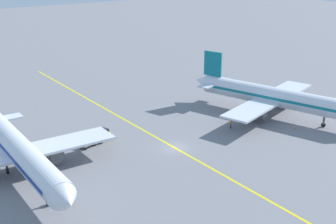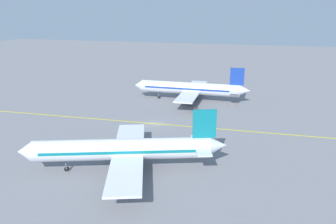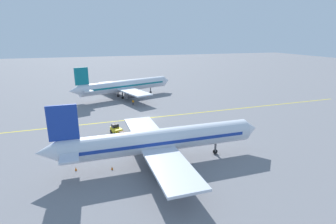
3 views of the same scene
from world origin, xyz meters
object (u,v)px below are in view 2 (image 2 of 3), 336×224
at_px(baggage_tug_white, 198,113).
at_px(baggage_cart_trailing, 196,110).
at_px(ground_crew_worker, 142,141).
at_px(traffic_cone_near_nose, 215,101).
at_px(traffic_cone_mid_apron, 92,159).
at_px(airplane_at_gate, 125,150).
at_px(airplane_adjacent_stand, 191,89).
at_px(traffic_cone_by_wingtip, 232,104).

bearing_deg(baggage_tug_white, baggage_cart_trailing, 17.89).
bearing_deg(baggage_cart_trailing, ground_crew_worker, 165.40).
bearing_deg(ground_crew_worker, baggage_tug_white, -19.07).
bearing_deg(traffic_cone_near_nose, baggage_cart_trailing, 163.89).
bearing_deg(traffic_cone_near_nose, traffic_cone_mid_apron, 160.32).
distance_m(airplane_at_gate, baggage_cart_trailing, 36.15).
bearing_deg(airplane_adjacent_stand, traffic_cone_mid_apron, 168.89).
bearing_deg(traffic_cone_by_wingtip, airplane_adjacent_stand, 84.57).
bearing_deg(baggage_tug_white, ground_crew_worker, 160.93).
xyz_separation_m(traffic_cone_mid_apron, traffic_cone_by_wingtip, (44.47, -21.60, 0.00)).
height_order(ground_crew_worker, traffic_cone_by_wingtip, ground_crew_worker).
bearing_deg(airplane_at_gate, baggage_tug_white, -11.54).
relative_size(airplane_adjacent_stand, baggage_cart_trailing, 12.20).
relative_size(airplane_at_gate, airplane_adjacent_stand, 0.97).
bearing_deg(airplane_at_gate, traffic_cone_by_wingtip, -17.18).
height_order(airplane_at_gate, traffic_cone_by_wingtip, airplane_at_gate).
bearing_deg(airplane_at_gate, traffic_cone_near_nose, -10.79).
bearing_deg(ground_crew_worker, baggage_cart_trailing, -14.60).
relative_size(baggage_tug_white, ground_crew_worker, 1.97).
bearing_deg(baggage_tug_white, traffic_cone_by_wingtip, -29.12).
relative_size(airplane_at_gate, baggage_tug_white, 10.42).
relative_size(airplane_adjacent_stand, traffic_cone_mid_apron, 64.43).
height_order(baggage_tug_white, traffic_cone_by_wingtip, baggage_tug_white).
distance_m(traffic_cone_mid_apron, traffic_cone_by_wingtip, 49.44).
bearing_deg(ground_crew_worker, airplane_at_gate, -175.82).
height_order(airplane_adjacent_stand, baggage_tug_white, airplane_adjacent_stand).
bearing_deg(traffic_cone_mid_apron, baggage_cart_trailing, -20.91).
bearing_deg(traffic_cone_near_nose, ground_crew_worker, 164.91).
bearing_deg(traffic_cone_by_wingtip, ground_crew_worker, 156.82).
bearing_deg(airplane_adjacent_stand, ground_crew_worker, 176.16).
xyz_separation_m(baggage_tug_white, traffic_cone_by_wingtip, (13.75, -7.66, -0.63)).
distance_m(ground_crew_worker, traffic_cone_mid_apron, 11.32).
xyz_separation_m(baggage_cart_trailing, traffic_cone_by_wingtip, (10.61, -8.67, -0.49)).
relative_size(baggage_cart_trailing, traffic_cone_mid_apron, 5.28).
relative_size(ground_crew_worker, traffic_cone_near_nose, 3.05).
relative_size(airplane_adjacent_stand, baggage_tug_white, 10.69).
bearing_deg(traffic_cone_mid_apron, traffic_cone_near_nose, -19.68).
height_order(airplane_adjacent_stand, baggage_cart_trailing, airplane_adjacent_stand).
distance_m(traffic_cone_near_nose, traffic_cone_mid_apron, 48.66).
height_order(traffic_cone_mid_apron, traffic_cone_by_wingtip, same).
bearing_deg(airplane_adjacent_stand, baggage_cart_trailing, -161.44).
relative_size(baggage_tug_white, traffic_cone_by_wingtip, 6.03).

